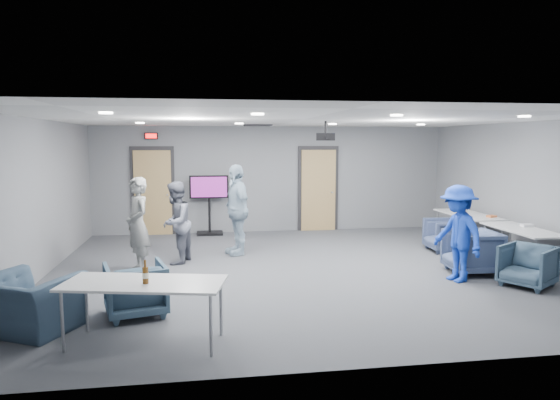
{
  "coord_description": "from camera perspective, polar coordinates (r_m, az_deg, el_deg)",
  "views": [
    {
      "loc": [
        -1.74,
        -8.69,
        2.31
      ],
      "look_at": [
        -0.31,
        0.69,
        1.2
      ],
      "focal_mm": 32.0,
      "sensor_mm": 36.0,
      "label": 1
    }
  ],
  "objects": [
    {
      "name": "floor",
      "position": [
        9.16,
        2.58,
        -7.95
      ],
      "size": [
        9.0,
        9.0,
        0.0
      ],
      "primitive_type": "plane",
      "color": "#35373C",
      "rests_on": "ground"
    },
    {
      "name": "ceiling",
      "position": [
        8.87,
        2.68,
        9.18
      ],
      "size": [
        9.0,
        9.0,
        0.0
      ],
      "primitive_type": "plane",
      "rotation": [
        3.14,
        0.0,
        0.0
      ],
      "color": "silver",
      "rests_on": "wall_back"
    },
    {
      "name": "wall_back",
      "position": [
        12.84,
        -0.88,
        2.39
      ],
      "size": [
        9.0,
        0.02,
        2.7
      ],
      "primitive_type": "cube",
      "color": "slate",
      "rests_on": "floor"
    },
    {
      "name": "wall_front",
      "position": [
        5.09,
        11.52,
        -4.36
      ],
      "size": [
        9.0,
        0.02,
        2.7
      ],
      "primitive_type": "cube",
      "color": "slate",
      "rests_on": "floor"
    },
    {
      "name": "wall_left",
      "position": [
        9.16,
        -26.15,
        -0.03
      ],
      "size": [
        0.02,
        8.0,
        2.7
      ],
      "primitive_type": "cube",
      "color": "slate",
      "rests_on": "floor"
    },
    {
      "name": "wall_right",
      "position": [
        10.74,
        26.89,
        0.82
      ],
      "size": [
        0.02,
        8.0,
        2.7
      ],
      "primitive_type": "cube",
      "color": "slate",
      "rests_on": "floor"
    },
    {
      "name": "door_left",
      "position": [
        12.76,
        -14.31,
        0.89
      ],
      "size": [
        1.06,
        0.17,
        2.24
      ],
      "color": "black",
      "rests_on": "wall_back"
    },
    {
      "name": "door_right",
      "position": [
        13.04,
        4.39,
        1.19
      ],
      "size": [
        1.06,
        0.17,
        2.24
      ],
      "color": "black",
      "rests_on": "wall_back"
    },
    {
      "name": "exit_sign",
      "position": [
        12.68,
        -14.5,
        7.1
      ],
      "size": [
        0.32,
        0.08,
        0.16
      ],
      "color": "black",
      "rests_on": "wall_back"
    },
    {
      "name": "hvac_diffuser",
      "position": [
        11.56,
        -2.55,
        8.53
      ],
      "size": [
        0.6,
        0.6,
        0.03
      ],
      "primitive_type": "cube",
      "color": "black",
      "rests_on": "ceiling"
    },
    {
      "name": "downlights",
      "position": [
        8.87,
        2.68,
        9.09
      ],
      "size": [
        6.18,
        3.78,
        0.02
      ],
      "color": "white",
      "rests_on": "ceiling"
    },
    {
      "name": "person_a",
      "position": [
        9.19,
        -15.94,
        -2.75
      ],
      "size": [
        0.64,
        0.73,
        1.69
      ],
      "primitive_type": "imported",
      "rotation": [
        0.0,
        0.0,
        -1.1
      ],
      "color": "gray",
      "rests_on": "floor"
    },
    {
      "name": "person_b",
      "position": [
        9.67,
        -11.84,
        -2.55
      ],
      "size": [
        0.8,
        0.91,
        1.57
      ],
      "primitive_type": "imported",
      "rotation": [
        0.0,
        0.0,
        -1.89
      ],
      "color": "slate",
      "rests_on": "floor"
    },
    {
      "name": "person_c",
      "position": [
        10.25,
        -4.98,
        -1.1
      ],
      "size": [
        0.74,
        1.17,
        1.86
      ],
      "primitive_type": "imported",
      "rotation": [
        0.0,
        0.0,
        -1.29
      ],
      "color": "#9CB5C9",
      "rests_on": "floor"
    },
    {
      "name": "person_d",
      "position": [
        8.77,
        19.66,
        -3.63
      ],
      "size": [
        0.81,
        1.14,
        1.61
      ],
      "primitive_type": "imported",
      "rotation": [
        0.0,
        0.0,
        -1.35
      ],
      "color": "#1B3CB2",
      "rests_on": "floor"
    },
    {
      "name": "chair_right_a",
      "position": [
        11.15,
        18.37,
        -3.82
      ],
      "size": [
        0.79,
        0.77,
        0.69
      ],
      "primitive_type": "imported",
      "rotation": [
        0.0,
        0.0,
        -1.62
      ],
      "color": "#3C4868",
      "rests_on": "floor"
    },
    {
      "name": "chair_right_b",
      "position": [
        9.44,
        21.08,
        -5.55
      ],
      "size": [
        0.9,
        0.87,
        0.77
      ],
      "primitive_type": "imported",
      "rotation": [
        0.0,
        0.0,
        -1.64
      ],
      "color": "#3E4B6B",
      "rests_on": "floor"
    },
    {
      "name": "chair_right_c",
      "position": [
        8.96,
        26.42,
        -6.76
      ],
      "size": [
        1.01,
        1.01,
        0.67
      ],
      "primitive_type": "imported",
      "rotation": [
        0.0,
        0.0,
        -0.99
      ],
      "color": "#34495B",
      "rests_on": "floor"
    },
    {
      "name": "chair_front_a",
      "position": [
        7.03,
        -16.19,
        -9.76
      ],
      "size": [
        0.94,
        0.95,
        0.71
      ],
      "primitive_type": "imported",
      "rotation": [
        0.0,
        0.0,
        3.41
      ],
      "color": "#3D556A",
      "rests_on": "floor"
    },
    {
      "name": "chair_front_b",
      "position": [
        6.93,
        -26.9,
        -10.54
      ],
      "size": [
        1.38,
        1.32,
        0.69
      ],
      "primitive_type": "imported",
      "rotation": [
        0.0,
        0.0,
        2.67
      ],
      "color": "#34475A",
      "rests_on": "floor"
    },
    {
      "name": "table_right_a",
      "position": [
        11.74,
        20.69,
        -1.71
      ],
      "size": [
        0.76,
        1.81,
        0.73
      ],
      "rotation": [
        0.0,
        0.0,
        1.57
      ],
      "color": "silver",
      "rests_on": "floor"
    },
    {
      "name": "table_right_b",
      "position": [
        10.15,
        25.94,
        -3.24
      ],
      "size": [
        0.7,
        1.69,
        0.73
      ],
      "rotation": [
        0.0,
        0.0,
        1.57
      ],
      "color": "silver",
      "rests_on": "floor"
    },
    {
      "name": "table_front_left",
      "position": [
        5.96,
        -15.28,
        -9.42
      ],
      "size": [
        1.93,
        1.12,
        0.73
      ],
      "rotation": [
        0.0,
        0.0,
        -0.22
      ],
      "color": "silver",
      "rests_on": "floor"
    },
    {
      "name": "bottle_front",
      "position": [
        5.84,
        -15.13,
        -8.26
      ],
      "size": [
        0.07,
        0.07,
        0.27
      ],
      "color": "#613910",
      "rests_on": "table_front_left"
    },
    {
      "name": "bottle_right",
      "position": [
        11.79,
        19.81,
        -0.99
      ],
      "size": [
        0.06,
        0.06,
        0.24
      ],
      "color": "#613910",
      "rests_on": "table_right_a"
    },
    {
      "name": "snack_box",
      "position": [
        11.4,
        23.03,
        -1.72
      ],
      "size": [
        0.22,
        0.18,
        0.04
      ],
      "primitive_type": "cube",
      "rotation": [
        0.0,
        0.0,
        0.32
      ],
      "color": "#C86232",
      "rests_on": "table_right_a"
    },
    {
      "name": "wrapper",
      "position": [
        10.44,
        26.39,
        -2.6
      ],
      "size": [
        0.22,
        0.15,
        0.05
      ],
      "primitive_type": "cube",
      "rotation": [
        0.0,
        0.0,
        -0.05
      ],
      "color": "silver",
      "rests_on": "table_right_b"
    },
    {
      "name": "tv_stand",
      "position": [
        12.52,
        -8.09,
        -0.13
      ],
      "size": [
        0.97,
        0.46,
        1.48
      ],
      "color": "black",
      "rests_on": "floor"
    },
    {
      "name": "projector",
      "position": [
        9.25,
        5.22,
        7.23
      ],
      "size": [
        0.39,
        0.36,
        0.36
      ],
      "rotation": [
        0.0,
        0.0,
        -0.22
      ],
      "color": "black",
      "rests_on": "ceiling"
    }
  ]
}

